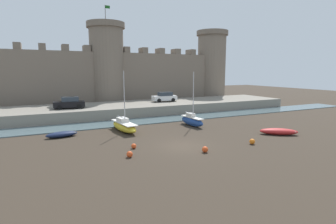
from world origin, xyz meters
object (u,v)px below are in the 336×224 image
(mooring_buoy_near_shore, at_px, (205,149))
(car_quay_centre_west, at_px, (165,97))
(rowboat_foreground_centre, at_px, (62,134))
(mooring_buoy_mid_mud, at_px, (130,154))
(mooring_buoy_off_centre, at_px, (252,142))
(car_quay_centre_east, at_px, (69,103))
(rowboat_near_channel_left, at_px, (279,131))
(sailboat_midflat_right, at_px, (124,126))
(sailboat_near_channel_right, at_px, (192,120))
(mooring_buoy_near_channel, at_px, (134,146))

(mooring_buoy_near_shore, height_order, car_quay_centre_west, car_quay_centre_west)
(rowboat_foreground_centre, height_order, mooring_buoy_mid_mud, rowboat_foreground_centre)
(mooring_buoy_off_centre, xyz_separation_m, car_quay_centre_east, (-13.96, 20.76, 2.07))
(rowboat_foreground_centre, bearing_deg, rowboat_near_channel_left, -22.83)
(mooring_buoy_near_shore, xyz_separation_m, car_quay_centre_east, (-8.62, 20.97, 2.07))
(sailboat_midflat_right, bearing_deg, sailboat_near_channel_right, -4.62)
(mooring_buoy_near_channel, bearing_deg, car_quay_centre_east, 101.81)
(mooring_buoy_off_centre, bearing_deg, mooring_buoy_mid_mud, 173.44)
(sailboat_near_channel_right, bearing_deg, car_quay_centre_east, 139.76)
(mooring_buoy_mid_mud, bearing_deg, mooring_buoy_near_shore, -14.10)
(mooring_buoy_off_centre, bearing_deg, car_quay_centre_west, 86.15)
(rowboat_near_channel_left, bearing_deg, sailboat_midflat_right, 148.98)
(rowboat_foreground_centre, bearing_deg, sailboat_near_channel_right, -3.17)
(car_quay_centre_east, height_order, car_quay_centre_west, same)
(mooring_buoy_off_centre, bearing_deg, rowboat_foreground_centre, 146.48)
(rowboat_near_channel_left, distance_m, mooring_buoy_near_shore, 10.70)
(sailboat_near_channel_right, relative_size, mooring_buoy_near_shore, 12.90)
(sailboat_near_channel_right, distance_m, mooring_buoy_near_channel, 11.38)
(mooring_buoy_near_shore, bearing_deg, mooring_buoy_near_channel, 143.89)
(rowboat_foreground_centre, xyz_separation_m, mooring_buoy_mid_mud, (4.37, -9.12, -0.06))
(rowboat_near_channel_left, xyz_separation_m, mooring_buoy_off_centre, (-5.21, -1.61, -0.10))
(rowboat_near_channel_left, height_order, mooring_buoy_near_shore, rowboat_near_channel_left)
(mooring_buoy_near_channel, bearing_deg, car_quay_centre_west, 58.25)
(mooring_buoy_near_channel, xyz_separation_m, car_quay_centre_west, (11.86, 19.17, 2.10))
(rowboat_near_channel_left, relative_size, sailboat_near_channel_right, 0.59)
(mooring_buoy_mid_mud, xyz_separation_m, car_quay_centre_east, (-2.58, 19.45, 2.08))
(rowboat_foreground_centre, height_order, mooring_buoy_near_shore, rowboat_foreground_centre)
(sailboat_near_channel_right, height_order, car_quay_centre_east, sailboat_near_channel_right)
(mooring_buoy_mid_mud, height_order, car_quay_centre_west, car_quay_centre_west)
(rowboat_near_channel_left, relative_size, rowboat_foreground_centre, 1.23)
(rowboat_foreground_centre, bearing_deg, mooring_buoy_near_shore, -45.63)
(rowboat_near_channel_left, xyz_separation_m, mooring_buoy_near_shore, (-10.54, -1.82, -0.10))
(sailboat_midflat_right, height_order, mooring_buoy_mid_mud, sailboat_midflat_right)
(sailboat_near_channel_right, bearing_deg, rowboat_near_channel_left, -53.18)
(sailboat_midflat_right, height_order, mooring_buoy_near_channel, sailboat_midflat_right)
(rowboat_foreground_centre, xyz_separation_m, mooring_buoy_near_channel, (5.41, -6.99, -0.09))
(rowboat_near_channel_left, distance_m, car_quay_centre_east, 27.16)
(mooring_buoy_near_shore, relative_size, mooring_buoy_near_channel, 1.16)
(mooring_buoy_mid_mud, xyz_separation_m, car_quay_centre_west, (12.90, 21.30, 2.08))
(sailboat_midflat_right, distance_m, mooring_buoy_mid_mud, 9.24)
(sailboat_midflat_right, xyz_separation_m, car_quay_centre_west, (10.74, 12.32, 1.71))
(mooring_buoy_near_channel, bearing_deg, rowboat_foreground_centre, 127.72)
(mooring_buoy_near_shore, bearing_deg, sailboat_midflat_right, 110.30)
(rowboat_foreground_centre, xyz_separation_m, mooring_buoy_near_shore, (10.41, -10.64, -0.05))
(sailboat_midflat_right, height_order, car_quay_centre_west, sailboat_midflat_right)
(sailboat_near_channel_right, height_order, mooring_buoy_off_centre, sailboat_near_channel_right)
(sailboat_midflat_right, bearing_deg, mooring_buoy_near_channel, -99.27)
(sailboat_near_channel_right, height_order, mooring_buoy_mid_mud, sailboat_near_channel_right)
(sailboat_midflat_right, distance_m, mooring_buoy_off_centre, 13.82)
(rowboat_near_channel_left, distance_m, mooring_buoy_near_channel, 15.65)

